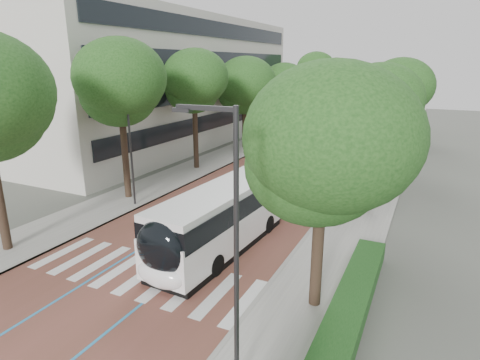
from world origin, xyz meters
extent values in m
plane|color=#51544C|center=(0.00, 0.00, 0.00)|extent=(160.00, 160.00, 0.00)
cube|color=brown|center=(0.00, 40.00, 0.01)|extent=(11.00, 140.00, 0.02)
cube|color=gray|center=(-7.50, 40.00, 0.06)|extent=(4.00, 140.00, 0.12)
cube|color=gray|center=(7.50, 40.00, 0.06)|extent=(4.00, 140.00, 0.12)
cube|color=gray|center=(-5.60, 40.00, 0.06)|extent=(0.20, 140.00, 0.14)
cube|color=gray|center=(5.60, 40.00, 0.06)|extent=(0.20, 140.00, 0.14)
cube|color=silver|center=(-4.80, 1.00, 0.03)|extent=(0.55, 3.60, 0.01)
cube|color=silver|center=(-3.55, 1.00, 0.03)|extent=(0.55, 3.60, 0.01)
cube|color=silver|center=(-2.30, 1.00, 0.03)|extent=(0.55, 3.60, 0.01)
cube|color=silver|center=(-1.05, 1.00, 0.03)|extent=(0.55, 3.60, 0.01)
cube|color=silver|center=(0.20, 1.00, 0.03)|extent=(0.55, 3.60, 0.01)
cube|color=silver|center=(1.45, 1.00, 0.03)|extent=(0.55, 3.60, 0.01)
cube|color=silver|center=(2.70, 1.00, 0.03)|extent=(0.55, 3.60, 0.01)
cube|color=silver|center=(3.95, 1.00, 0.03)|extent=(0.55, 3.60, 0.01)
cube|color=silver|center=(5.20, 1.00, 0.03)|extent=(0.55, 3.60, 0.01)
cube|color=#2683BF|center=(-1.60, 40.00, 0.02)|extent=(0.12, 126.00, 0.01)
cube|color=#2683BF|center=(1.60, 40.00, 0.02)|extent=(0.12, 126.00, 0.01)
cube|color=beige|center=(-19.50, 28.00, 7.00)|extent=(18.00, 40.00, 14.00)
cube|color=black|center=(-10.45, 28.00, 3.00)|extent=(0.12, 38.00, 1.60)
cube|color=black|center=(-10.45, 28.00, 6.20)|extent=(0.12, 38.00, 1.60)
cube|color=black|center=(-10.45, 28.00, 9.40)|extent=(0.12, 38.00, 1.60)
cube|color=black|center=(-10.45, 28.00, 12.40)|extent=(0.12, 38.00, 1.60)
cube|color=#174217|center=(9.10, 0.00, 0.52)|extent=(1.20, 14.00, 0.80)
cylinder|color=#2B2B2D|center=(6.80, -3.00, 4.12)|extent=(0.14, 0.14, 8.00)
cube|color=#2B2B2D|center=(6.00, -3.00, 8.02)|extent=(1.70, 0.12, 0.12)
cube|color=#2B2B2D|center=(5.30, -3.00, 7.94)|extent=(0.50, 0.20, 0.10)
cylinder|color=#2B2B2D|center=(6.80, 22.00, 4.12)|extent=(0.14, 0.14, 8.00)
cube|color=#2B2B2D|center=(6.00, 22.00, 8.02)|extent=(1.70, 0.12, 0.12)
cube|color=#2B2B2D|center=(5.30, 22.00, 7.94)|extent=(0.50, 0.20, 0.10)
cylinder|color=#2B2B2D|center=(-6.10, 8.00, 4.12)|extent=(0.14, 0.14, 8.00)
cylinder|color=black|center=(-7.50, 0.00, 2.58)|extent=(0.44, 0.44, 5.16)
cylinder|color=black|center=(-7.50, 9.00, 2.69)|extent=(0.44, 0.44, 5.38)
ellipsoid|color=#184215|center=(-7.50, 9.00, 7.58)|extent=(5.89, 5.89, 5.00)
cylinder|color=black|center=(-7.50, 18.00, 2.60)|extent=(0.44, 0.44, 5.21)
ellipsoid|color=#184215|center=(-7.50, 18.00, 7.34)|extent=(5.50, 5.50, 4.67)
cylinder|color=black|center=(-7.50, 28.00, 2.30)|extent=(0.44, 0.44, 4.60)
ellipsoid|color=#184215|center=(-7.50, 28.00, 6.48)|extent=(6.37, 6.37, 5.41)
cylinder|color=black|center=(-7.50, 40.00, 2.16)|extent=(0.44, 0.44, 4.31)
ellipsoid|color=#184215|center=(-7.50, 40.00, 6.08)|extent=(5.78, 5.78, 4.91)
cylinder|color=black|center=(-7.50, 55.00, 2.68)|extent=(0.44, 0.44, 5.36)
ellipsoid|color=#184215|center=(-7.50, 55.00, 7.55)|extent=(6.34, 6.34, 5.39)
cylinder|color=black|center=(7.70, 2.00, 2.16)|extent=(0.44, 0.44, 4.31)
ellipsoid|color=#184215|center=(7.70, 2.00, 6.08)|extent=(6.03, 6.03, 5.12)
cylinder|color=black|center=(7.70, 14.00, 2.27)|extent=(0.44, 0.44, 4.53)
ellipsoid|color=#184215|center=(7.70, 14.00, 6.38)|extent=(5.06, 5.06, 4.30)
cylinder|color=black|center=(7.70, 28.00, 2.30)|extent=(0.44, 0.44, 4.59)
ellipsoid|color=#184215|center=(7.70, 28.00, 6.47)|extent=(5.87, 5.87, 4.99)
cylinder|color=black|center=(7.70, 44.00, 2.25)|extent=(0.44, 0.44, 4.51)
ellipsoid|color=#184215|center=(7.70, 44.00, 6.35)|extent=(5.12, 5.12, 4.35)
cylinder|color=black|center=(2.46, 9.84, 1.77)|extent=(2.35, 1.04, 2.30)
cube|color=white|center=(2.14, 4.72, 1.26)|extent=(3.08, 9.50, 1.82)
cube|color=black|center=(2.14, 4.72, 2.40)|extent=(3.11, 9.31, 0.97)
cube|color=silver|center=(2.14, 4.72, 3.04)|extent=(3.02, 9.31, 0.31)
cube|color=black|center=(2.14, 4.72, 0.17)|extent=(3.01, 9.12, 0.35)
cube|color=white|center=(2.73, 14.15, 1.26)|extent=(2.98, 7.88, 1.82)
cube|color=black|center=(2.73, 14.15, 2.40)|extent=(3.01, 7.73, 0.97)
cube|color=silver|center=(2.73, 14.15, 3.04)|extent=(2.92, 7.72, 0.31)
cube|color=black|center=(2.73, 14.15, 0.17)|extent=(2.91, 7.57, 0.35)
ellipsoid|color=black|center=(1.85, 0.20, 2.00)|extent=(2.41, 1.25, 2.28)
ellipsoid|color=white|center=(1.85, 0.15, 0.86)|extent=(2.41, 1.15, 1.14)
cylinder|color=black|center=(0.86, 2.52, 0.50)|extent=(0.36, 1.02, 1.00)
cylinder|color=black|center=(3.12, 2.38, 0.50)|extent=(0.36, 1.02, 1.00)
cylinder|color=black|center=(1.71, 15.89, 0.50)|extent=(0.36, 1.02, 1.00)
cylinder|color=black|center=(3.96, 15.75, 0.50)|extent=(0.36, 1.02, 1.00)
cylinder|color=black|center=(1.20, 7.87, 0.50)|extent=(0.36, 1.02, 1.00)
cylinder|color=black|center=(3.46, 7.72, 0.50)|extent=(0.36, 1.02, 1.00)
cube|color=white|center=(1.75, 25.40, 1.26)|extent=(2.96, 12.09, 1.82)
cube|color=black|center=(1.75, 25.40, 2.40)|extent=(2.99, 11.85, 0.97)
cube|color=silver|center=(1.75, 25.40, 3.04)|extent=(2.90, 11.84, 0.31)
cube|color=black|center=(1.75, 25.40, 0.17)|extent=(2.89, 11.61, 0.35)
ellipsoid|color=black|center=(1.98, 19.56, 2.00)|extent=(2.39, 1.19, 2.28)
ellipsoid|color=white|center=(1.98, 19.51, 0.86)|extent=(2.39, 1.09, 1.14)
cylinder|color=black|center=(0.76, 21.76, 0.50)|extent=(0.34, 1.01, 1.00)
cylinder|color=black|center=(3.02, 21.85, 0.50)|extent=(0.34, 1.01, 1.00)
cylinder|color=black|center=(0.48, 29.16, 0.50)|extent=(0.34, 1.01, 1.00)
cylinder|color=black|center=(2.74, 29.24, 0.50)|extent=(0.34, 1.01, 1.00)
cube|color=white|center=(2.08, 38.58, 1.26)|extent=(2.85, 12.07, 1.82)
cube|color=black|center=(2.08, 38.58, 2.40)|extent=(2.88, 11.83, 0.97)
cube|color=silver|center=(2.08, 38.58, 3.04)|extent=(2.79, 11.83, 0.31)
cube|color=black|center=(2.08, 38.58, 0.17)|extent=(2.78, 11.59, 0.35)
ellipsoid|color=black|center=(1.91, 32.74, 2.00)|extent=(2.38, 1.17, 2.28)
ellipsoid|color=white|center=(1.91, 32.69, 0.86)|extent=(2.38, 1.07, 1.14)
cylinder|color=black|center=(0.84, 35.02, 0.50)|extent=(0.33, 1.01, 1.00)
cylinder|color=black|center=(3.10, 34.95, 0.50)|extent=(0.33, 1.01, 1.00)
cylinder|color=black|center=(1.06, 42.42, 0.50)|extent=(0.33, 1.01, 1.00)
cylinder|color=black|center=(3.32, 42.35, 0.50)|extent=(0.33, 1.01, 1.00)
cube|color=white|center=(1.41, 51.37, 1.26)|extent=(3.07, 12.11, 1.82)
cube|color=black|center=(1.41, 51.37, 2.40)|extent=(3.10, 11.87, 0.97)
cube|color=silver|center=(1.41, 51.37, 3.04)|extent=(3.01, 11.86, 0.31)
cube|color=black|center=(1.41, 51.37, 0.17)|extent=(3.00, 11.62, 0.35)
ellipsoid|color=black|center=(1.69, 45.53, 2.00)|extent=(2.40, 1.21, 2.28)
ellipsoid|color=white|center=(1.69, 45.48, 0.86)|extent=(2.40, 1.11, 1.14)
cylinder|color=black|center=(0.45, 47.72, 0.50)|extent=(0.35, 1.01, 1.00)
cylinder|color=black|center=(2.71, 47.83, 0.50)|extent=(0.35, 1.01, 1.00)
cylinder|color=black|center=(0.10, 55.12, 0.50)|extent=(0.35, 1.01, 1.00)
cylinder|color=black|center=(2.36, 55.22, 0.50)|extent=(0.35, 1.01, 1.00)
cube|color=white|center=(2.13, 64.51, 1.26)|extent=(2.79, 12.06, 1.82)
cube|color=black|center=(2.13, 64.51, 2.40)|extent=(2.82, 11.82, 0.97)
cube|color=silver|center=(2.13, 64.51, 3.04)|extent=(2.73, 11.82, 0.31)
cube|color=black|center=(2.13, 64.51, 0.17)|extent=(2.72, 11.58, 0.35)
ellipsoid|color=black|center=(1.99, 58.67, 2.00)|extent=(2.38, 1.16, 2.28)
ellipsoid|color=white|center=(1.99, 58.62, 0.86)|extent=(2.37, 1.06, 1.14)
cylinder|color=black|center=(0.91, 60.94, 0.50)|extent=(0.32, 1.01, 1.00)
cylinder|color=black|center=(3.17, 60.89, 0.50)|extent=(0.32, 1.01, 1.00)
cylinder|color=black|center=(1.09, 68.34, 0.50)|extent=(0.32, 1.01, 1.00)
cylinder|color=black|center=(3.35, 68.29, 0.50)|extent=(0.32, 1.01, 1.00)
camera|label=1|loc=(10.98, -11.48, 9.08)|focal=30.00mm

